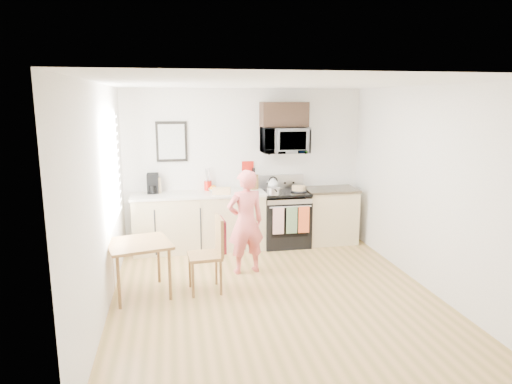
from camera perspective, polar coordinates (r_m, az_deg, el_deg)
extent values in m
plane|color=olive|center=(5.89, 2.31, -12.74)|extent=(4.60, 4.60, 0.00)
cube|color=silver|center=(7.71, -1.42, 3.14)|extent=(4.00, 0.04, 2.60)
cube|color=silver|center=(3.36, 11.33, -8.07)|extent=(4.00, 0.04, 2.60)
cube|color=silver|center=(5.41, -18.71, -1.04)|extent=(0.04, 4.60, 2.60)
cube|color=silver|center=(6.24, 20.61, 0.44)|extent=(0.04, 4.60, 2.60)
cube|color=white|center=(5.38, 2.54, 13.43)|extent=(4.00, 4.60, 0.04)
cube|color=white|center=(6.14, -17.66, 2.83)|extent=(0.02, 1.40, 1.50)
cube|color=silver|center=(6.14, -17.57, 2.84)|extent=(0.01, 1.30, 1.40)
cube|color=#CAB782|center=(7.51, -7.07, -3.81)|extent=(2.10, 0.60, 0.90)
cube|color=silver|center=(7.40, -7.16, -0.29)|extent=(2.14, 0.64, 0.04)
cube|color=#CAB782|center=(7.95, 9.20, -3.01)|extent=(0.84, 0.60, 0.90)
cube|color=black|center=(7.85, 9.31, 0.32)|extent=(0.88, 0.64, 0.04)
cube|color=black|center=(7.71, 3.64, -3.82)|extent=(0.76, 0.65, 0.77)
cube|color=black|center=(7.40, 4.24, -3.97)|extent=(0.61, 0.02, 0.45)
cube|color=#ACADB1|center=(7.32, 4.27, -1.48)|extent=(0.74, 0.02, 0.14)
cylinder|color=#ACADB1|center=(7.29, 4.36, -1.86)|extent=(0.68, 0.02, 0.02)
cube|color=black|center=(7.59, 3.68, -0.08)|extent=(0.76, 0.65, 0.04)
cube|color=#ACADB1|center=(7.83, 3.20, 1.32)|extent=(0.76, 0.08, 0.24)
cube|color=silver|center=(7.29, 2.82, -3.62)|extent=(0.18, 0.02, 0.44)
cube|color=#516D49|center=(7.34, 4.50, -3.54)|extent=(0.18, 0.02, 0.44)
cube|color=#CE551E|center=(7.40, 6.00, -3.45)|extent=(0.18, 0.02, 0.44)
imported|color=#ACADB1|center=(7.57, 3.57, 6.47)|extent=(0.76, 0.51, 0.42)
cube|color=black|center=(7.59, 3.53, 9.66)|extent=(0.76, 0.35, 0.40)
cube|color=black|center=(7.54, -10.50, 6.21)|extent=(0.50, 0.03, 0.65)
cube|color=#A3A89E|center=(7.52, -10.50, 6.20)|extent=(0.42, 0.01, 0.56)
cube|color=#B4180F|center=(7.71, -1.04, 3.13)|extent=(0.20, 0.02, 0.20)
imported|color=#DF3D3F|center=(6.39, -1.31, -3.76)|extent=(0.60, 0.45, 1.48)
cube|color=brown|center=(5.84, -14.46, -6.29)|extent=(0.73, 0.73, 0.04)
cylinder|color=brown|center=(5.64, -16.79, -10.80)|extent=(0.04, 0.04, 0.65)
cylinder|color=brown|center=(5.74, -10.72, -10.11)|extent=(0.04, 0.04, 0.65)
cylinder|color=brown|center=(6.20, -17.59, -8.79)|extent=(0.04, 0.04, 0.65)
cylinder|color=brown|center=(6.29, -12.07, -8.21)|extent=(0.04, 0.04, 0.65)
cube|color=brown|center=(5.87, -6.43, -7.95)|extent=(0.44, 0.44, 0.04)
cube|color=brown|center=(5.82, -4.59, -5.44)|extent=(0.07, 0.41, 0.49)
cube|color=maroon|center=(5.82, -4.34, -5.33)|extent=(0.09, 0.37, 0.41)
cylinder|color=brown|center=(5.77, -7.87, -10.93)|extent=(0.03, 0.03, 0.45)
cylinder|color=brown|center=(5.82, -4.40, -10.67)|extent=(0.03, 0.03, 0.45)
cylinder|color=brown|center=(6.09, -8.27, -9.71)|extent=(0.03, 0.03, 0.45)
cylinder|color=brown|center=(6.14, -4.99, -9.48)|extent=(0.03, 0.03, 0.45)
cube|color=brown|center=(7.66, -0.38, 1.30)|extent=(0.16, 0.19, 0.25)
cylinder|color=#B4180F|center=(7.60, -6.02, 0.81)|extent=(0.12, 0.12, 0.16)
imported|color=white|center=(7.48, -5.13, 0.26)|extent=(0.27, 0.27, 0.06)
cube|color=tan|center=(7.50, -12.16, 0.82)|extent=(0.10, 0.10, 0.25)
cube|color=black|center=(7.51, -12.77, 1.08)|extent=(0.18, 0.22, 0.32)
cylinder|color=black|center=(7.43, -12.77, 0.35)|extent=(0.12, 0.12, 0.12)
cube|color=tan|center=(7.27, -4.33, 0.15)|extent=(0.31, 0.18, 0.11)
cylinder|color=black|center=(7.59, 5.35, 0.14)|extent=(0.27, 0.27, 0.01)
cylinder|color=tan|center=(7.58, 5.35, 0.49)|extent=(0.23, 0.23, 0.07)
sphere|color=white|center=(7.70, 2.15, 0.96)|extent=(0.18, 0.18, 0.18)
cone|color=white|center=(7.68, 2.15, 1.64)|extent=(0.06, 0.06, 0.06)
torus|color=black|center=(7.69, 2.15, 1.37)|extent=(0.16, 0.02, 0.16)
cylinder|color=#ACADB1|center=(7.31, 2.22, 0.13)|extent=(0.22, 0.22, 0.11)
cylinder|color=black|center=(7.15, 2.46, 0.22)|extent=(0.03, 0.20, 0.02)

